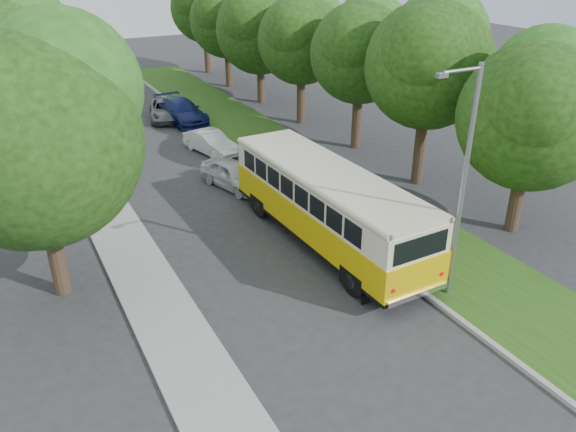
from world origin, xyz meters
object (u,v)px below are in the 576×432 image
car_silver (234,174)px  car_blue (182,111)px  lamppost_far (71,93)px  vintage_bus (327,207)px  lamppost_near (462,180)px  car_grey (166,110)px  car_white (211,142)px

car_silver → car_blue: (1.31, 12.02, 0.08)m
lamppost_far → vintage_bus: size_ratio=0.69×
lamppost_near → car_grey: lamppost_near is taller
lamppost_near → lamppost_far: (-8.91, 18.50, -0.25)m
vintage_bus → car_silver: vintage_bus is taller
lamppost_near → car_silver: lamppost_near is taller
vintage_bus → lamppost_near: bearing=-73.6°
car_grey → vintage_bus: bearing=-74.6°
car_white → car_blue: (0.50, 6.74, 0.12)m
lamppost_far → car_silver: (6.19, -6.17, -3.43)m
car_white → car_blue: 6.76m
vintage_bus → car_grey: 20.38m
lamppost_near → car_silver: size_ratio=1.99×
car_blue → vintage_bus: bearing=-96.4°
lamppost_near → vintage_bus: (-1.68, 5.19, -2.74)m
lamppost_near → car_blue: bearing=93.3°
lamppost_near → car_blue: lamppost_near is taller
car_silver → vintage_bus: bearing=-96.9°
lamppost_near → car_white: bearing=96.2°
lamppost_near → car_silver: 13.15m
vintage_bus → car_grey: size_ratio=2.37×
car_grey → lamppost_far: bearing=-119.8°
lamppost_near → car_white: lamppost_near is taller
lamppost_near → car_blue: (-1.40, 24.35, -3.60)m
lamppost_far → car_blue: size_ratio=1.42×
lamppost_far → vintage_bus: bearing=-61.5°
car_blue → car_grey: size_ratio=1.14×
lamppost_far → car_grey: size_ratio=1.63×
car_blue → lamppost_far: bearing=-147.7°
lamppost_near → vintage_bus: 6.11m
car_blue → lamppost_near: bearing=-92.3°
car_white → lamppost_far: bearing=158.9°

